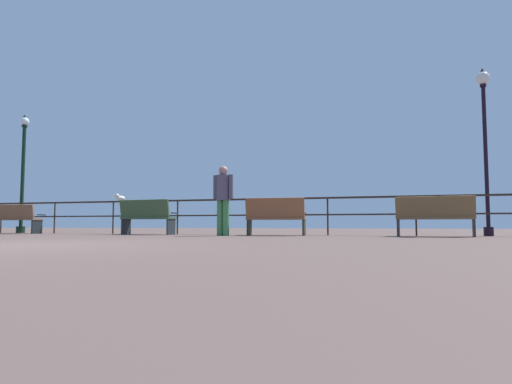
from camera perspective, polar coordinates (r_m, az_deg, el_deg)
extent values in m
cube|color=#2D2018|center=(12.65, -5.63, -1.02)|extent=(19.56, 0.05, 0.05)
cube|color=#2D2018|center=(12.63, -5.64, -3.01)|extent=(19.56, 0.04, 0.04)
cylinder|color=#2D2018|center=(17.09, -29.88, -2.95)|extent=(0.04, 0.04, 0.98)
cylinder|color=#2D2018|center=(15.57, -24.42, -3.06)|extent=(0.04, 0.04, 0.98)
cylinder|color=#2D2018|center=(14.22, -17.85, -3.16)|extent=(0.04, 0.04, 0.98)
cylinder|color=#2D2018|center=(13.09, -10.03, -3.22)|extent=(0.04, 0.04, 0.98)
cylinder|color=#2D2018|center=(12.25, -0.95, -3.22)|extent=(0.04, 0.04, 0.98)
cylinder|color=#2D2018|center=(11.76, 9.18, -3.12)|extent=(0.04, 0.04, 0.98)
cylinder|color=#2D2018|center=(11.65, 19.84, -2.92)|extent=(0.04, 0.04, 0.98)
cube|color=brown|center=(15.73, -28.55, -3.10)|extent=(1.73, 0.60, 0.05)
cube|color=brown|center=(15.57, -29.06, -2.25)|extent=(1.71, 0.24, 0.45)
cube|color=black|center=(15.20, -26.29, -3.99)|extent=(0.07, 0.44, 0.44)
cube|color=black|center=(15.35, -25.79, -2.66)|extent=(0.06, 0.34, 0.04)
cube|color=#354C2F|center=(12.79, -13.67, -3.29)|extent=(1.59, 0.54, 0.05)
cube|color=#354C2F|center=(12.63, -14.16, -2.11)|extent=(1.57, 0.24, 0.51)
cube|color=#21282C|center=(12.38, -10.85, -4.36)|extent=(0.07, 0.40, 0.46)
cube|color=#21282C|center=(12.53, -10.42, -2.68)|extent=(0.06, 0.31, 0.04)
cube|color=#21282C|center=(13.22, -16.34, -4.25)|extent=(0.07, 0.40, 0.46)
cube|color=#21282C|center=(13.36, -15.86, -2.68)|extent=(0.06, 0.31, 0.04)
cube|color=brown|center=(11.34, 2.61, -3.45)|extent=(1.53, 0.59, 0.05)
cube|color=brown|center=(11.14, 2.41, -2.09)|extent=(1.50, 0.26, 0.52)
cube|color=black|center=(11.24, 6.17, -4.50)|extent=(0.07, 0.42, 0.43)
cube|color=black|center=(11.43, 6.26, -2.73)|extent=(0.06, 0.33, 0.04)
cube|color=black|center=(11.49, -0.87, -4.52)|extent=(0.07, 0.42, 0.43)
cube|color=black|center=(11.67, -0.65, -2.78)|extent=(0.06, 0.33, 0.04)
cube|color=brown|center=(11.01, 21.95, -3.14)|extent=(1.72, 0.60, 0.05)
cube|color=brown|center=(10.81, 21.91, -1.81)|extent=(1.69, 0.27, 0.50)
cube|color=#282228|center=(11.04, 26.17, -4.11)|extent=(0.07, 0.42, 0.42)
cube|color=#282228|center=(11.23, 26.04, -2.31)|extent=(0.06, 0.33, 0.04)
cube|color=#282228|center=(11.04, 17.79, -4.34)|extent=(0.07, 0.42, 0.42)
cube|color=#282228|center=(11.23, 17.82, -2.54)|extent=(0.06, 0.33, 0.04)
cylinder|color=black|center=(16.93, -27.96, -4.29)|extent=(0.28, 0.28, 0.22)
cylinder|color=black|center=(17.00, -27.75, 1.80)|extent=(0.12, 0.12, 3.39)
cylinder|color=black|center=(17.26, -27.55, 7.50)|extent=(0.19, 0.19, 0.06)
sphere|color=white|center=(17.29, -27.53, 8.05)|extent=(0.28, 0.28, 0.28)
cone|color=black|center=(17.33, -27.51, 8.66)|extent=(0.14, 0.14, 0.10)
cylinder|color=black|center=(12.14, 27.68, -4.51)|extent=(0.22, 0.22, 0.22)
cylinder|color=black|center=(12.26, 27.39, 4.11)|extent=(0.09, 0.09, 3.46)
cylinder|color=black|center=(12.62, 27.11, 12.04)|extent=(0.15, 0.15, 0.06)
sphere|color=silver|center=(12.67, 27.08, 12.87)|extent=(0.32, 0.32, 0.32)
cone|color=black|center=(12.74, 27.04, 13.79)|extent=(0.11, 0.11, 0.10)
cylinder|color=#3B7643|center=(11.04, -3.88, -3.35)|extent=(0.16, 0.16, 0.88)
cylinder|color=#3B7643|center=(11.12, -4.63, -3.35)|extent=(0.16, 0.16, 0.88)
cylinder|color=#4D455A|center=(11.12, -4.24, 0.56)|extent=(0.33, 0.33, 0.63)
cylinder|color=#4D455A|center=(11.01, -3.23, 0.70)|extent=(0.11, 0.11, 0.60)
cylinder|color=#4D455A|center=(11.23, -5.22, 0.61)|extent=(0.11, 0.11, 0.60)
sphere|color=#A67169|center=(11.16, -4.22, 2.77)|extent=(0.23, 0.23, 0.23)
ellipsoid|color=silver|center=(14.10, -16.94, -0.77)|extent=(0.27, 0.32, 0.15)
ellipsoid|color=gray|center=(14.10, -16.94, -0.68)|extent=(0.22, 0.28, 0.05)
sphere|color=silver|center=(14.04, -17.38, -0.47)|extent=(0.13, 0.13, 0.13)
cone|color=gold|center=(14.00, -17.67, -0.45)|extent=(0.07, 0.07, 0.05)
cube|color=gray|center=(14.17, -16.40, -0.77)|extent=(0.11, 0.12, 0.02)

